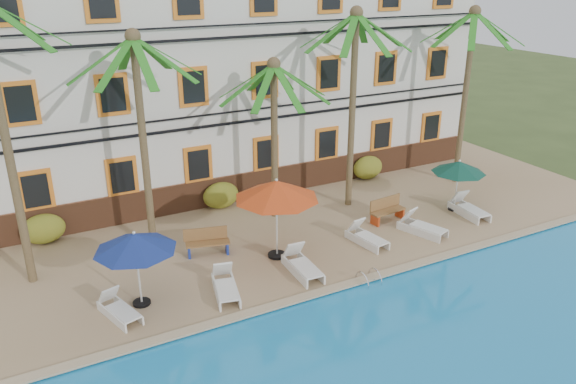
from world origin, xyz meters
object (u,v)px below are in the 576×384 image
palm_b (140,112)px  lounger_b (225,286)px  palm_a (0,108)px  lounger_f (469,208)px  lounger_e (421,226)px  bench_right (387,209)px  palm_e (468,72)px  palm_c (274,115)px  pool_ladder (369,281)px  lounger_a (119,309)px  lounger_c (302,265)px  palm_d (353,83)px  umbrella_green (459,167)px  bench_left (208,241)px  lounger_d (366,237)px  umbrella_red (277,190)px  umbrella_blue (135,242)px

palm_b → lounger_b: size_ratio=3.94×
palm_a → lounger_f: (15.85, -2.66, -5.27)m
lounger_b → lounger_f: lounger_f is taller
lounger_e → bench_right: bench_right is taller
palm_b → palm_e: bearing=-0.7°
palm_c → pool_ladder: size_ratio=8.36×
lounger_a → lounger_c: size_ratio=0.91×
palm_c → palm_d: size_ratio=0.79×
palm_e → lounger_a: palm_e is taller
pool_ladder → umbrella_green: bearing=25.0°
lounger_f → bench_left: bench_left is taller
bench_left → lounger_d: bearing=-20.1°
lounger_d → palm_e: bearing=24.1°
palm_d → lounger_d: bearing=-113.3°
lounger_b → palm_b: bearing=104.2°
lounger_f → umbrella_red: bearing=176.6°
palm_a → umbrella_blue: 5.32m
pool_ladder → bench_left: bearing=133.0°
palm_e → lounger_c: (-10.37, -4.02, -4.70)m
palm_d → pool_ladder: palm_d is taller
palm_a → lounger_c: palm_a is taller
bench_right → bench_left: bearing=174.5°
lounger_a → bench_left: 4.29m
umbrella_red → lounger_b: umbrella_red is taller
bench_right → pool_ladder: (-3.26, -3.43, -0.47)m
palm_a → palm_b: palm_a is taller
lounger_a → lounger_e: lounger_e is taller
palm_c → lounger_a: 9.02m
lounger_a → lounger_c: lounger_c is taller
lounger_f → bench_right: bench_right is taller
palm_c → pool_ladder: 7.16m
lounger_d → palm_d: bearing=66.7°
palm_e → bench_right: (-5.50, -2.02, -4.52)m
lounger_a → lounger_e: size_ratio=0.89×
palm_d → lounger_f: bearing=-41.0°
lounger_a → lounger_d: lounger_d is taller
lounger_a → lounger_b: 3.12m
palm_d → umbrella_red: size_ratio=2.77×
umbrella_green → bench_left: 10.35m
palm_c → lounger_e: bearing=-44.1°
umbrella_blue → lounger_f: 13.26m
umbrella_red → pool_ladder: umbrella_red is taller
umbrella_blue → lounger_f: bearing=1.1°
palm_e → umbrella_green: (-2.39, -2.48, -3.16)m
lounger_f → palm_a: bearing=170.5°
palm_b → umbrella_red: (3.52, -2.81, -2.39)m
palm_b → lounger_f: palm_b is taller
palm_a → umbrella_blue: palm_a is taller
lounger_d → bench_right: (1.82, 1.24, 0.21)m
palm_b → lounger_c: (3.73, -4.19, -4.54)m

